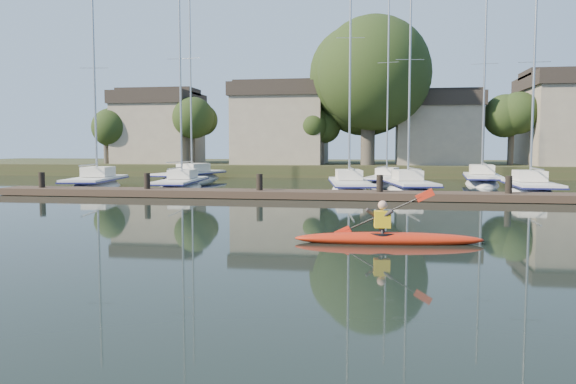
# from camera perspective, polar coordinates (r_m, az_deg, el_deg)

# --- Properties ---
(ground) EXTENTS (160.00, 160.00, 0.00)m
(ground) POSITION_cam_1_polar(r_m,az_deg,el_deg) (14.22, -2.87, -5.82)
(ground) COLOR black
(ground) RESTS_ON ground
(kayak) EXTENTS (5.05, 1.09, 1.60)m
(kayak) POSITION_cam_1_polar(r_m,az_deg,el_deg) (15.24, 10.06, -4.43)
(kayak) COLOR #B7340E
(kayak) RESTS_ON ground
(dock) EXTENTS (34.00, 2.00, 1.80)m
(dock) POSITION_cam_1_polar(r_m,az_deg,el_deg) (27.93, 3.12, -0.24)
(dock) COLOR #413025
(dock) RESTS_ON ground
(sailboat_0) EXTENTS (3.65, 8.46, 13.00)m
(sailboat_0) POSITION_cam_1_polar(r_m,az_deg,el_deg) (37.05, -18.90, 0.07)
(sailboat_0) COLOR silver
(sailboat_0) RESTS_ON ground
(sailboat_1) EXTENTS (2.86, 8.47, 13.58)m
(sailboat_1) POSITION_cam_1_polar(r_m,az_deg,el_deg) (34.85, -10.80, 0.01)
(sailboat_1) COLOR silver
(sailboat_1) RESTS_ON ground
(sailboat_2) EXTENTS (3.34, 9.34, 15.13)m
(sailboat_2) POSITION_cam_1_polar(r_m,az_deg,el_deg) (32.78, 6.25, -0.23)
(sailboat_2) COLOR silver
(sailboat_2) RESTS_ON ground
(sailboat_3) EXTENTS (3.46, 8.35, 13.08)m
(sailboat_3) POSITION_cam_1_polar(r_m,az_deg,el_deg) (33.08, 12.14, -0.27)
(sailboat_3) COLOR silver
(sailboat_3) RESTS_ON ground
(sailboat_4) EXTENTS (2.43, 7.42, 12.50)m
(sailboat_4) POSITION_cam_1_polar(r_m,az_deg,el_deg) (33.48, 23.41, -0.51)
(sailboat_4) COLOR silver
(sailboat_4) RESTS_ON ground
(sailboat_5) EXTENTS (4.05, 9.86, 15.90)m
(sailboat_5) POSITION_cam_1_polar(r_m,az_deg,el_deg) (43.53, -9.90, 0.91)
(sailboat_5) COLOR silver
(sailboat_5) RESTS_ON ground
(sailboat_6) EXTENTS (3.61, 9.26, 14.41)m
(sailboat_6) POSITION_cam_1_polar(r_m,az_deg,el_deg) (40.01, 9.91, 0.63)
(sailboat_6) COLOR silver
(sailboat_6) RESTS_ON ground
(sailboat_7) EXTENTS (3.23, 9.01, 14.21)m
(sailboat_7) POSITION_cam_1_polar(r_m,az_deg,el_deg) (40.63, 19.08, 0.45)
(sailboat_7) COLOR silver
(sailboat_7) RESTS_ON ground
(shore) EXTENTS (90.00, 25.25, 12.75)m
(shore) POSITION_cam_1_polar(r_m,az_deg,el_deg) (53.98, 7.80, 5.29)
(shore) COLOR #2C371B
(shore) RESTS_ON ground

